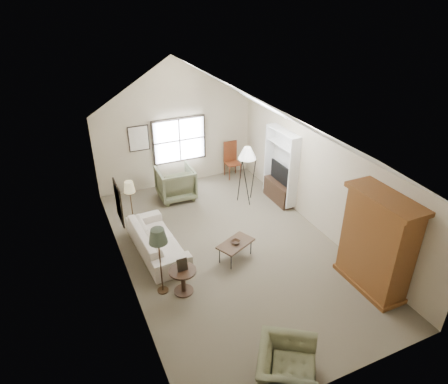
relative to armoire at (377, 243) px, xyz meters
name	(u,v)px	position (x,y,z in m)	size (l,w,h in m)	color
room_shell	(232,124)	(-2.18, 2.40, 2.11)	(5.01, 8.01, 4.00)	#695E4B
window	(179,140)	(-2.08, 6.36, 0.35)	(1.72, 0.08, 1.42)	black
skylight	(265,105)	(-0.88, 3.30, 2.12)	(0.80, 1.20, 0.52)	white
wall_art	(129,168)	(-4.06, 4.34, 0.63)	(1.97, 3.71, 0.88)	black
armoire	(377,243)	(0.00, 0.00, 0.00)	(0.60, 1.50, 2.20)	brown
tv_alcove	(281,165)	(0.16, 4.00, 0.05)	(0.32, 1.30, 2.10)	white
media_console	(278,192)	(0.14, 4.00, -0.80)	(0.34, 1.18, 0.60)	#382316
tv_panel	(280,173)	(0.14, 4.00, -0.18)	(0.05, 0.90, 0.55)	black
sofa	(157,240)	(-3.83, 3.05, -0.76)	(2.30, 0.90, 0.67)	beige
armchair_near	(287,369)	(-2.94, -1.30, -0.75)	(1.07, 0.93, 0.70)	#70714F
armchair_far	(176,183)	(-2.56, 5.45, -0.61)	(1.04, 1.07, 0.97)	#656A4A
coffee_table	(236,251)	(-2.24, 2.02, -0.88)	(0.88, 0.49, 0.45)	#3A2317
bowl	(236,242)	(-2.24, 2.02, -0.62)	(0.21, 0.21, 0.05)	#362216
side_table	(183,281)	(-3.73, 1.45, -0.81)	(0.58, 0.58, 0.58)	#341C15
side_chair	(233,160)	(-0.40, 6.03, -0.50)	(0.46, 0.46, 1.19)	brown
tripod_lamp	(247,175)	(-0.75, 4.36, -0.22)	(0.51, 0.51, 1.77)	white
dark_lamp	(160,261)	(-4.13, 1.65, -0.30)	(0.38, 0.38, 1.60)	#252D1F
tan_lamp	(132,206)	(-4.13, 4.25, -0.38)	(0.29, 0.29, 1.44)	tan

